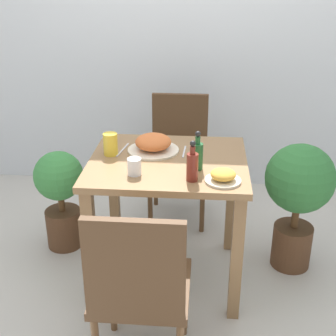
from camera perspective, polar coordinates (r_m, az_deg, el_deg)
The scene contains 15 objects.
ground_plane at distance 2.91m, azimuth -0.00°, elevation -12.83°, with size 16.00×16.00×0.00m, color #B7B2A8.
wall_back at distance 3.67m, azimuth 1.79°, elevation 17.16°, with size 8.00×0.05×2.60m.
dining_table at distance 2.58m, azimuth -0.00°, elevation -1.75°, with size 0.85×0.75×0.76m.
chair_near at distance 2.03m, azimuth -3.51°, elevation -14.14°, with size 0.42×0.42×0.88m.
chair_far at distance 3.34m, azimuth 1.33°, elevation 2.08°, with size 0.42×0.42×0.88m.
food_plate at distance 2.62m, azimuth -1.81°, elevation 2.97°, with size 0.29×0.29×0.10m.
side_plate at distance 2.28m, azimuth 6.73°, elevation -1.02°, with size 0.18×0.18×0.07m.
drink_cup at distance 2.34m, azimuth -4.13°, elevation 0.17°, with size 0.07×0.07×0.09m.
juice_glass at distance 2.59m, azimuth -7.02°, elevation 2.90°, with size 0.08×0.08×0.12m.
sauce_bottle at distance 2.26m, azimuth 2.98°, elevation 0.33°, with size 0.06×0.06×0.21m.
condiment_bottle at distance 2.38m, azimuth 3.60°, elevation 1.62°, with size 0.06×0.06×0.21m.
fork_utensil at distance 2.66m, azimuth -5.54°, elevation 2.23°, with size 0.04×0.20×0.00m.
spoon_utensil at distance 2.62m, azimuth 1.99°, elevation 2.01°, with size 0.02×0.17×0.00m.
potted_plant_left at distance 3.06m, azimuth -12.99°, elevation -2.90°, with size 0.31×0.31×0.66m.
potted_plant_right at distance 2.84m, azimuth 15.61°, elevation -2.80°, with size 0.40×0.40×0.80m.
Camera 1 is at (0.19, -2.31, 1.76)m, focal length 50.00 mm.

